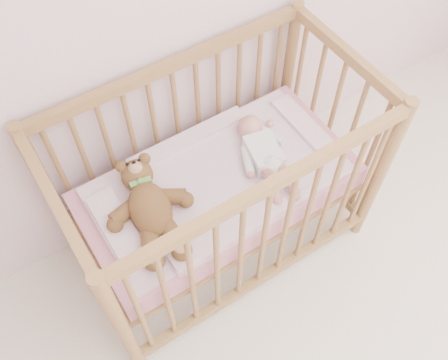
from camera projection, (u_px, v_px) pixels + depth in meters
crib at (218, 187)px, 2.25m from camera, size 1.36×0.76×1.00m
mattress at (218, 189)px, 2.26m from camera, size 1.22×0.62×0.13m
blanket at (218, 180)px, 2.20m from camera, size 1.10×0.58×0.06m
baby at (264, 150)px, 2.20m from camera, size 0.34×0.54×0.12m
teddy_bear at (150, 209)px, 2.02m from camera, size 0.47×0.60×0.15m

